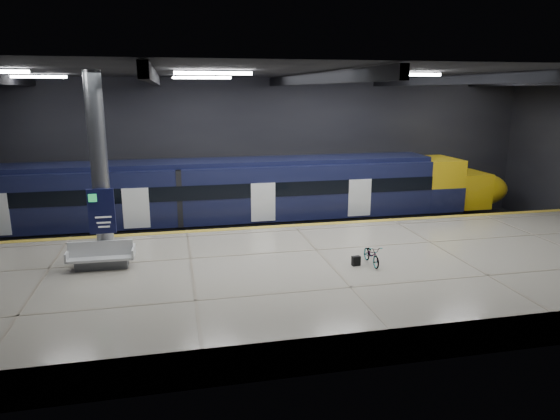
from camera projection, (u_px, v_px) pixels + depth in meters
name	position (u px, v px, depth m)	size (l,w,h in m)	color
ground	(309.00, 267.00, 21.20)	(30.00, 30.00, 0.00)	black
room_shell	(311.00, 132.00, 19.87)	(30.10, 16.10, 8.05)	black
platform	(328.00, 276.00, 18.70)	(30.00, 11.00, 1.10)	#B4AA99
safety_strip	(294.00, 225.00, 23.56)	(30.00, 0.40, 0.01)	gold
rails	(282.00, 231.00, 26.41)	(30.00, 1.52, 0.16)	gray
train	(235.00, 196.00, 25.44)	(29.40, 2.84, 3.79)	black
bench	(102.00, 259.00, 17.83)	(2.32, 1.00, 1.02)	#595B60
bicycle	(372.00, 255.00, 18.24)	(0.49, 1.41, 0.74)	#99999E
pannier_bag	(356.00, 261.00, 18.16)	(0.30, 0.18, 0.35)	black
info_column	(100.00, 174.00, 17.53)	(0.90, 0.78, 6.90)	#9EA0A5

